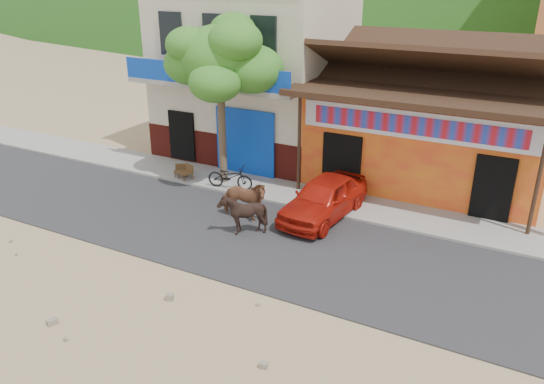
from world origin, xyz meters
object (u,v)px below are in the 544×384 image
(red_car, at_px, (324,198))
(cafe_chair_left, at_px, (185,166))
(tree, at_px, (221,102))
(cow_dark, at_px, (243,214))
(cafe_chair_right, at_px, (179,166))
(cow_tan, at_px, (244,200))
(scooter, at_px, (230,177))

(red_car, height_order, cafe_chair_left, red_car)
(tree, height_order, cafe_chair_left, tree)
(cow_dark, height_order, red_car, red_car)
(tree, xyz_separation_m, cafe_chair_right, (-1.77, -0.35, -2.58))
(cow_dark, bearing_deg, red_car, 148.26)
(red_car, bearing_deg, tree, 173.79)
(red_car, distance_m, cafe_chair_right, 6.25)
(cafe_chair_right, bearing_deg, red_car, -31.41)
(cow_dark, height_order, cafe_chair_left, cow_dark)
(cow_tan, distance_m, scooter, 2.47)
(cafe_chair_right, bearing_deg, cow_tan, -51.66)
(cow_tan, xyz_separation_m, red_car, (2.19, 1.33, -0.00))
(cow_dark, distance_m, cafe_chair_left, 4.94)
(cow_dark, xyz_separation_m, cafe_chair_right, (-4.50, 2.86, -0.15))
(cow_tan, xyz_separation_m, cafe_chair_left, (-3.65, 1.83, -0.08))
(cow_dark, xyz_separation_m, cafe_chair_left, (-4.13, 2.71, -0.06))
(cow_tan, distance_m, cafe_chair_left, 4.09)
(red_car, height_order, cafe_chair_right, red_car)
(tree, xyz_separation_m, cafe_chair_left, (-1.40, -0.50, -2.49))
(cafe_chair_right, bearing_deg, tree, -14.37)
(cow_dark, distance_m, red_car, 2.80)
(scooter, distance_m, cafe_chair_left, 2.00)
(red_car, xyz_separation_m, scooter, (-3.84, 0.50, -0.13))
(cow_tan, bearing_deg, red_car, -67.68)
(cow_dark, relative_size, cafe_chair_right, 1.55)
(cow_tan, relative_size, cow_dark, 1.23)
(cafe_chair_left, bearing_deg, cow_tan, -7.09)
(red_car, xyz_separation_m, cafe_chair_left, (-5.84, 0.50, -0.08))
(tree, bearing_deg, cow_dark, -49.66)
(cafe_chair_left, distance_m, cafe_chair_right, 0.41)
(cow_dark, bearing_deg, scooter, -135.85)
(scooter, xyz_separation_m, cafe_chair_right, (-2.37, 0.15, -0.03))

